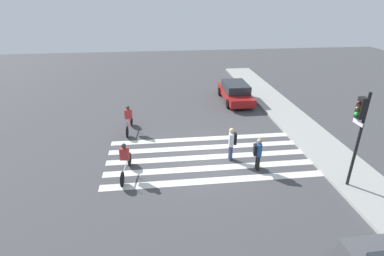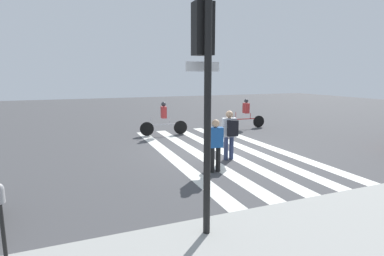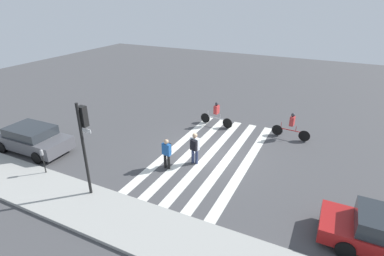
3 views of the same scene
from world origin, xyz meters
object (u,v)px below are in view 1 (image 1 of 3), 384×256
object	(u,v)px
cyclist_mid_street	(125,159)
pedestrian_adult_blue_shirt	(258,152)
cyclist_far_lane	(129,118)
traffic_light	(359,124)
pedestrian_adult_yellow_jacket	(232,141)
car_parked_silver_sedan	(235,92)

from	to	relation	value
cyclist_mid_street	pedestrian_adult_blue_shirt	bearing A→B (deg)	94.80
cyclist_mid_street	cyclist_far_lane	world-z (taller)	cyclist_mid_street
traffic_light	cyclist_mid_street	bearing A→B (deg)	-102.23
pedestrian_adult_blue_shirt	traffic_light	bearing A→B (deg)	69.67
cyclist_mid_street	cyclist_far_lane	size ratio (longest dim) A/B	1.02
traffic_light	pedestrian_adult_blue_shirt	bearing A→B (deg)	-119.01
traffic_light	cyclist_far_lane	size ratio (longest dim) A/B	1.86
traffic_light	cyclist_mid_street	size ratio (longest dim) A/B	1.82
pedestrian_adult_blue_shirt	pedestrian_adult_yellow_jacket	bearing A→B (deg)	-128.46
pedestrian_adult_yellow_jacket	cyclist_mid_street	xyz separation A→B (m)	(0.85, -5.06, -0.13)
cyclist_mid_street	traffic_light	bearing A→B (deg)	84.47
pedestrian_adult_yellow_jacket	cyclist_mid_street	size ratio (longest dim) A/B	0.73
cyclist_far_lane	traffic_light	bearing A→B (deg)	59.58
cyclist_mid_street	car_parked_silver_sedan	size ratio (longest dim) A/B	0.49
pedestrian_adult_yellow_jacket	cyclist_mid_street	world-z (taller)	pedestrian_adult_yellow_jacket
car_parked_silver_sedan	pedestrian_adult_yellow_jacket	bearing A→B (deg)	-15.50
traffic_light	pedestrian_adult_yellow_jacket	xyz separation A→B (m)	(-2.86, -4.25, -1.97)
pedestrian_adult_yellow_jacket	cyclist_far_lane	bearing A→B (deg)	63.50
traffic_light	cyclist_far_lane	bearing A→B (deg)	-125.47
pedestrian_adult_blue_shirt	cyclist_mid_street	size ratio (longest dim) A/B	0.69
pedestrian_adult_yellow_jacket	car_parked_silver_sedan	world-z (taller)	pedestrian_adult_yellow_jacket
pedestrian_adult_blue_shirt	car_parked_silver_sedan	world-z (taller)	pedestrian_adult_blue_shirt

